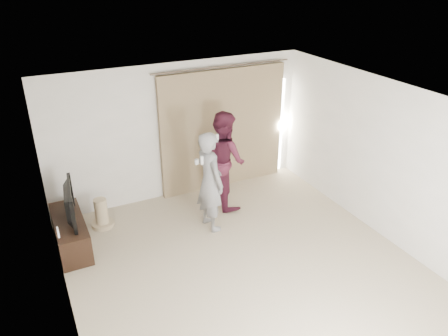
{
  "coord_description": "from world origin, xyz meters",
  "views": [
    {
      "loc": [
        -2.62,
        -4.53,
        4.26
      ],
      "look_at": [
        0.19,
        1.2,
        1.16
      ],
      "focal_mm": 35.0,
      "sensor_mm": 36.0,
      "label": 1
    }
  ],
  "objects_px": {
    "tv": "(65,204)",
    "person_woman": "(224,159)",
    "tv_console": "(70,233)",
    "person_man": "(210,181)"
  },
  "relations": [
    {
      "from": "tv",
      "to": "person_woman",
      "type": "bearing_deg",
      "value": -80.61
    },
    {
      "from": "tv_console",
      "to": "person_man",
      "type": "distance_m",
      "value": 2.4
    },
    {
      "from": "tv",
      "to": "person_man",
      "type": "xyz_separation_m",
      "value": [
        2.27,
        -0.46,
        0.08
      ]
    },
    {
      "from": "tv",
      "to": "person_woman",
      "type": "height_order",
      "value": "person_woman"
    },
    {
      "from": "tv_console",
      "to": "person_woman",
      "type": "bearing_deg",
      "value": 3.18
    },
    {
      "from": "person_man",
      "to": "tv",
      "type": "bearing_deg",
      "value": 168.59
    },
    {
      "from": "tv",
      "to": "person_woman",
      "type": "xyz_separation_m",
      "value": [
        2.83,
        0.16,
        0.12
      ]
    },
    {
      "from": "person_woman",
      "to": "person_man",
      "type": "bearing_deg",
      "value": -132.47
    },
    {
      "from": "person_man",
      "to": "person_woman",
      "type": "xyz_separation_m",
      "value": [
        0.56,
        0.62,
        0.04
      ]
    },
    {
      "from": "person_man",
      "to": "person_woman",
      "type": "bearing_deg",
      "value": 47.53
    }
  ]
}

